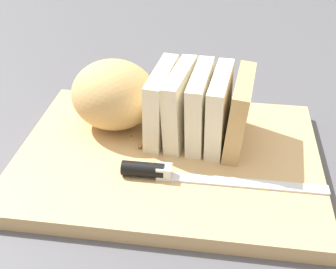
{
  "coord_description": "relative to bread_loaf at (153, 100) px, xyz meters",
  "views": [
    {
      "loc": [
        0.09,
        -0.48,
        0.4
      ],
      "look_at": [
        0.0,
        0.0,
        0.05
      ],
      "focal_mm": 45.63,
      "sensor_mm": 36.0,
      "label": 1
    }
  ],
  "objects": [
    {
      "name": "crumb_near_knife",
      "position": [
        -0.03,
        -0.03,
        -0.05
      ],
      "size": [
        0.0,
        0.0,
        0.0
      ],
      "primitive_type": "sphere",
      "color": "#A8753D",
      "rests_on": "cutting_board"
    },
    {
      "name": "bread_loaf",
      "position": [
        0.0,
        0.0,
        0.0
      ],
      "size": [
        0.28,
        0.14,
        0.11
      ],
      "rotation": [
        0.0,
        0.0,
        -0.07
      ],
      "color": "tan",
      "rests_on": "cutting_board"
    },
    {
      "name": "crumb_near_loaf",
      "position": [
        -0.01,
        -0.06,
        -0.05
      ],
      "size": [
        0.01,
        0.01,
        0.01
      ],
      "primitive_type": "sphere",
      "color": "#A8753D",
      "rests_on": "cutting_board"
    },
    {
      "name": "ground_plane",
      "position": [
        0.03,
        -0.05,
        -0.07
      ],
      "size": [
        3.0,
        3.0,
        0.0
      ],
      "primitive_type": "plane",
      "color": "#4C4C51"
    },
    {
      "name": "cutting_board",
      "position": [
        0.03,
        -0.05,
        -0.06
      ],
      "size": [
        0.44,
        0.33,
        0.02
      ],
      "primitive_type": "cube",
      "rotation": [
        0.0,
        0.0,
        0.04
      ],
      "color": "tan",
      "rests_on": "ground_plane"
    },
    {
      "name": "bread_knife",
      "position": [
        0.05,
        -0.11,
        -0.04
      ],
      "size": [
        0.27,
        0.03,
        0.02
      ],
      "rotation": [
        0.0,
        0.0,
        0.05
      ],
      "color": "silver",
      "rests_on": "cutting_board"
    }
  ]
}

